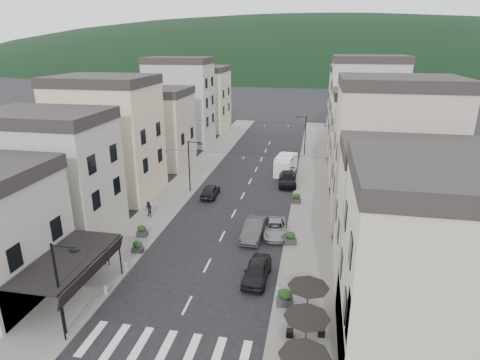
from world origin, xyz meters
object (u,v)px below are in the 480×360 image
object	(u,v)px
parked_car_a	(257,271)
parked_car_b	(254,229)
parked_car_d	(287,179)
pedestrian_b	(149,209)
pedestrian_a	(106,255)
parked_car_c	(275,228)
parked_car_e	(210,191)
delivery_van	(286,164)

from	to	relation	value
parked_car_a	parked_car_b	xyz separation A→B (m)	(-1.23, 6.54, 0.05)
parked_car_d	pedestrian_b	distance (m)	17.50
pedestrian_a	pedestrian_b	xyz separation A→B (m)	(-0.34, 8.86, -0.01)
pedestrian_a	pedestrian_b	size ratio (longest dim) A/B	1.01
parked_car_c	parked_car_d	size ratio (longest dim) A/B	0.88
parked_car_b	parked_car_d	distance (m)	14.44
parked_car_a	parked_car_e	distance (m)	17.07
parked_car_b	parked_car_a	bearing A→B (deg)	-76.36
parked_car_a	parked_car_b	distance (m)	6.66
parked_car_c	pedestrian_b	xyz separation A→B (m)	(-12.42, 1.19, 0.29)
delivery_van	pedestrian_a	world-z (taller)	delivery_van
parked_car_d	parked_car_e	bearing A→B (deg)	-150.21
parked_car_d	pedestrian_a	xyz separation A→B (m)	(-12.12, -21.14, 0.18)
pedestrian_a	pedestrian_b	world-z (taller)	pedestrian_a
parked_car_e	pedestrian_b	bearing A→B (deg)	54.96
parked_car_a	pedestrian_a	bearing A→B (deg)	-175.78
parked_car_b	parked_car_c	world-z (taller)	parked_car_b
parked_car_a	delivery_van	bearing A→B (deg)	92.97
parked_car_a	parked_car_d	distance (m)	20.88
parked_car_c	parked_car_e	world-z (taller)	parked_car_e
parked_car_c	delivery_van	distance (m)	17.85
parked_car_c	pedestrian_b	bearing A→B (deg)	167.68
parked_car_b	pedestrian_b	xyz separation A→B (m)	(-10.67, 2.05, 0.15)
parked_car_c	parked_car_e	distance (m)	11.29
parked_car_c	parked_car_e	size ratio (longest dim) A/B	1.11
pedestrian_b	parked_car_a	bearing A→B (deg)	-7.50
parked_car_c	parked_car_e	bearing A→B (deg)	128.60
parked_car_d	pedestrian_b	size ratio (longest dim) A/B	3.20
pedestrian_b	parked_car_d	bearing A→B (deg)	72.91
parked_car_c	parked_car_a	bearing A→B (deg)	-100.91
parked_car_d	parked_car_b	bearing A→B (deg)	-101.81
pedestrian_b	delivery_van	bearing A→B (deg)	82.83
parked_car_b	pedestrian_a	distance (m)	12.37
parked_car_d	pedestrian_b	world-z (taller)	pedestrian_b
parked_car_a	delivery_van	world-z (taller)	delivery_van
pedestrian_a	parked_car_c	bearing A→B (deg)	30.66
parked_car_b	parked_car_e	world-z (taller)	parked_car_b
parked_car_e	delivery_van	world-z (taller)	delivery_van
parked_car_a	pedestrian_a	xyz separation A→B (m)	(-11.55, -0.26, 0.21)
parked_car_a	pedestrian_a	size ratio (longest dim) A/B	2.61
parked_car_a	delivery_van	distance (m)	25.24
parked_car_b	parked_car_d	size ratio (longest dim) A/B	0.91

